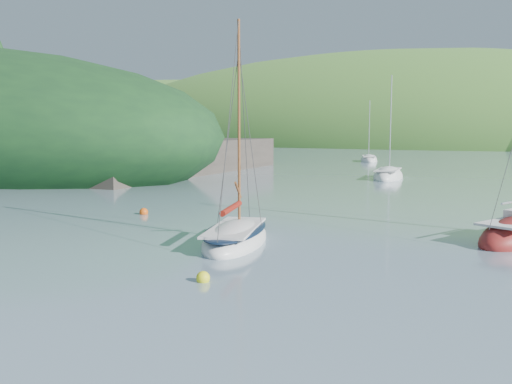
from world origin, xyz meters
The scene contains 5 objects.
ground centered at (0.00, 0.00, 0.00)m, with size 700.00×700.00×0.00m, color slate.
daysailer_white centered at (-1.03, 6.90, 0.23)m, with size 4.77×6.95×10.05m.
distant_sloop_a centered at (-6.79, 40.42, 0.18)m, with size 4.38×7.98×10.81m.
distant_sloop_c centered at (-19.36, 66.36, 0.17)m, with size 5.03×7.16×9.68m.
mooring_buoys centered at (1.56, 7.56, 0.12)m, with size 25.40×9.76×0.48m.
Camera 1 is at (12.70, -12.36, 4.82)m, focal length 40.00 mm.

